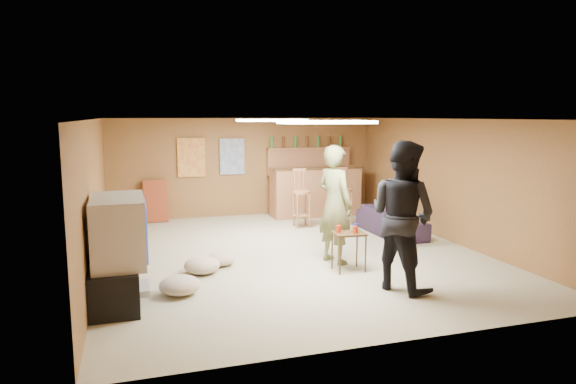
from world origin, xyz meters
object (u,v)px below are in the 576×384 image
object	(u,v)px
bar_counter	(315,192)
person_olive	(335,204)
sofa	(391,221)
tray_table	(349,252)
person_black	(402,216)
tv_body	(119,230)

from	to	relation	value
bar_counter	person_olive	xyz separation A→B (m)	(-1.02, -3.61, 0.36)
person_olive	sofa	bearing A→B (deg)	-73.20
bar_counter	tray_table	size ratio (longest dim) A/B	3.49
sofa	tray_table	distance (m)	2.60
person_black	tv_body	bearing A→B (deg)	56.16
person_olive	sofa	distance (m)	2.38
tv_body	bar_counter	distance (m)	6.09
person_olive	person_black	distance (m)	1.44
tv_body	person_olive	world-z (taller)	person_olive
tv_body	person_black	distance (m)	3.55
person_olive	sofa	world-z (taller)	person_olive
person_olive	tray_table	xyz separation A→B (m)	(0.03, -0.48, -0.62)
tray_table	sofa	bearing A→B (deg)	47.97
tv_body	tray_table	distance (m)	3.24
bar_counter	person_olive	world-z (taller)	person_olive
tray_table	person_black	bearing A→B (deg)	-69.55
person_black	sofa	xyz separation A→B (m)	(1.40, 2.83, -0.72)
bar_counter	person_olive	distance (m)	3.77
tv_body	person_olive	distance (m)	3.24
person_black	sofa	size ratio (longest dim) A/B	1.13
person_olive	tray_table	distance (m)	0.79
person_black	person_olive	bearing A→B (deg)	-10.08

